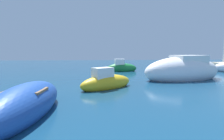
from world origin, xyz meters
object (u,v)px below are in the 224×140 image
at_px(moored_boat_5, 121,68).
at_px(moored_boat_2, 183,71).
at_px(moored_boat_0, 106,82).
at_px(moored_boat_4, 26,104).

bearing_deg(moored_boat_5, moored_boat_2, -60.43).
height_order(moored_boat_0, moored_boat_4, moored_boat_0).
bearing_deg(moored_boat_5, moored_boat_0, -106.43).
height_order(moored_boat_4, moored_boat_5, moored_boat_5).
xyz_separation_m(moored_boat_4, moored_boat_5, (5.05, 13.12, -0.00)).
xyz_separation_m(moored_boat_0, moored_boat_5, (2.12, 8.92, 0.03)).
bearing_deg(moored_boat_4, moored_boat_2, -47.14).
bearing_deg(moored_boat_2, moored_boat_0, 11.81).
xyz_separation_m(moored_boat_2, moored_boat_5, (-3.90, 6.10, -0.30)).
bearing_deg(moored_boat_0, moored_boat_5, 42.27).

